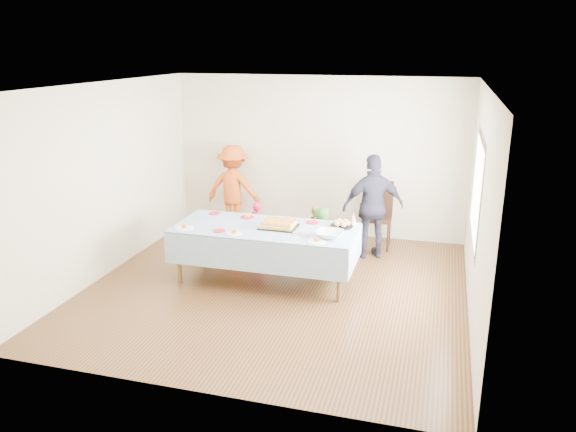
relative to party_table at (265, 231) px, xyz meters
name	(u,v)px	position (x,y,z in m)	size (l,w,h in m)	color
ground	(277,288)	(0.22, -0.23, -0.72)	(5.00, 5.00, 0.00)	#472614
room_walls	(280,160)	(0.28, -0.22, 1.05)	(5.04, 5.04, 2.72)	beige
party_table	(265,231)	(0.00, 0.00, 0.00)	(2.50, 1.10, 0.78)	brown
birthday_cake	(279,225)	(0.18, 0.04, 0.10)	(0.50, 0.39, 0.09)	black
rolls_tray	(341,224)	(1.00, 0.30, 0.10)	(0.32, 0.32, 0.10)	black
punch_bowl	(330,234)	(0.94, -0.18, 0.10)	(0.36, 0.36, 0.09)	silver
party_hat	(353,219)	(1.14, 0.45, 0.14)	(0.10, 0.10, 0.17)	white
fork_pile	(302,233)	(0.56, -0.18, 0.09)	(0.24, 0.18, 0.07)	white
plate_red_far_a	(214,213)	(-0.92, 0.41, 0.06)	(0.17, 0.17, 0.01)	red
plate_red_far_b	(247,217)	(-0.39, 0.36, 0.06)	(0.20, 0.20, 0.01)	red
plate_red_far_c	(278,220)	(0.08, 0.35, 0.06)	(0.18, 0.18, 0.01)	red
plate_red_far_d	(312,222)	(0.57, 0.36, 0.06)	(0.18, 0.18, 0.01)	red
plate_red_near	(219,231)	(-0.54, -0.33, 0.06)	(0.17, 0.17, 0.01)	red
plate_white_left	(185,228)	(-1.04, -0.35, 0.06)	(0.24, 0.24, 0.01)	white
plate_white_mid	(234,234)	(-0.30, -0.39, 0.06)	(0.20, 0.20, 0.01)	white
plate_white_right	(316,242)	(0.81, -0.41, 0.06)	(0.23, 0.23, 0.01)	white
dining_chair	(378,211)	(1.32, 1.87, -0.13)	(0.48, 0.48, 1.07)	black
toddler_left	(258,225)	(-0.53, 1.23, -0.34)	(0.28, 0.18, 0.77)	#E01C57
toddler_mid	(322,236)	(0.63, 0.81, -0.28)	(0.43, 0.28, 0.89)	#2B6822
toddler_right	(315,228)	(0.39, 1.36, -0.35)	(0.37, 0.28, 0.75)	tan
adult_left	(234,188)	(-1.22, 1.97, 0.04)	(0.99, 0.57, 1.53)	#D3551A
adult_right	(373,207)	(1.31, 1.31, 0.08)	(0.95, 0.40, 1.62)	#2D2C3D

